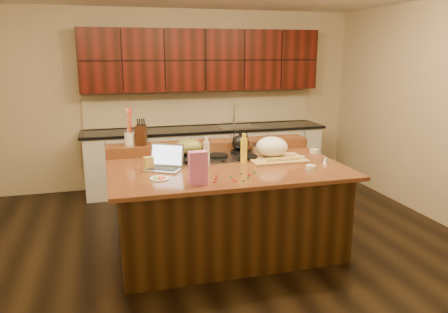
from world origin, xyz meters
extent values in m
cube|color=black|center=(0.00, 0.00, -0.01)|extent=(5.50, 5.00, 0.01)
cube|color=tan|center=(0.00, 2.50, 1.35)|extent=(5.50, 0.01, 2.70)
cube|color=tan|center=(0.00, -2.50, 1.35)|extent=(5.50, 0.01, 2.70)
cube|color=black|center=(0.00, 0.00, 0.44)|extent=(2.22, 1.42, 0.88)
cube|color=black|center=(0.00, 0.00, 0.90)|extent=(2.40, 1.60, 0.04)
cube|color=black|center=(0.00, 0.70, 0.98)|extent=(2.40, 0.30, 0.12)
cube|color=gray|center=(0.00, 0.30, 0.93)|extent=(0.92, 0.52, 0.02)
cylinder|color=black|center=(-0.30, 0.43, 0.95)|extent=(0.22, 0.22, 0.03)
cylinder|color=black|center=(0.30, 0.43, 0.95)|extent=(0.22, 0.22, 0.03)
cylinder|color=black|center=(-0.30, 0.17, 0.95)|extent=(0.22, 0.22, 0.03)
cylinder|color=black|center=(0.30, 0.17, 0.95)|extent=(0.22, 0.22, 0.03)
cylinder|color=black|center=(0.00, 0.30, 0.95)|extent=(0.22, 0.22, 0.03)
cube|color=silver|center=(0.30, 2.17, 0.45)|extent=(3.60, 0.62, 0.90)
cube|color=black|center=(0.30, 2.17, 0.92)|extent=(3.70, 0.66, 0.04)
cube|color=gray|center=(0.80, 2.17, 0.94)|extent=(0.55, 0.42, 0.01)
cylinder|color=gray|center=(0.80, 2.35, 1.12)|extent=(0.02, 0.02, 0.36)
cube|color=black|center=(0.30, 2.32, 1.95)|extent=(3.60, 0.34, 0.90)
cube|color=tan|center=(0.30, 2.48, 1.20)|extent=(3.60, 0.03, 0.50)
ellipsoid|color=black|center=(0.30, 0.43, 1.06)|extent=(0.24, 0.24, 0.18)
ellipsoid|color=olive|center=(-0.30, 0.43, 1.05)|extent=(0.33, 0.33, 0.17)
cube|color=#B7B7BC|center=(-0.65, -0.03, 0.93)|extent=(0.42, 0.38, 0.02)
cube|color=black|center=(-0.65, -0.03, 0.94)|extent=(0.33, 0.27, 0.00)
cube|color=#B7B7BC|center=(-0.60, 0.07, 1.05)|extent=(0.34, 0.23, 0.23)
cube|color=silver|center=(-0.60, 0.07, 1.05)|extent=(0.30, 0.20, 0.19)
cylinder|color=yellow|center=(0.21, 0.02, 1.06)|extent=(0.08, 0.08, 0.27)
cylinder|color=silver|center=(-0.19, 0.05, 1.04)|extent=(0.08, 0.08, 0.25)
cube|color=tan|center=(0.59, 0.05, 0.93)|extent=(0.60, 0.44, 0.03)
ellipsoid|color=white|center=(0.57, 0.14, 1.06)|extent=(0.35, 0.35, 0.22)
cube|color=#EDD872|center=(0.48, -0.09, 0.96)|extent=(0.13, 0.04, 0.04)
cube|color=#EDD872|center=(0.61, -0.09, 0.96)|extent=(0.13, 0.04, 0.04)
cube|color=#EDD872|center=(0.75, -0.09, 0.96)|extent=(0.13, 0.04, 0.04)
cylinder|color=gray|center=(0.72, 0.03, 0.95)|extent=(0.23, 0.09, 0.01)
cylinder|color=white|center=(0.78, -0.40, 0.94)|extent=(0.10, 0.10, 0.04)
cylinder|color=white|center=(1.15, 0.26, 0.94)|extent=(0.10, 0.10, 0.04)
cylinder|color=white|center=(0.84, -0.02, 0.94)|extent=(0.12, 0.12, 0.04)
cylinder|color=#996B3F|center=(0.56, 0.43, 0.97)|extent=(0.29, 0.29, 0.09)
cone|color=silver|center=(1.06, -0.18, 0.96)|extent=(0.10, 0.10, 0.07)
cube|color=pink|center=(-0.42, -0.60, 1.07)|extent=(0.16, 0.09, 0.30)
cylinder|color=white|center=(-0.73, -0.34, 0.93)|extent=(0.22, 0.22, 0.01)
cube|color=gold|center=(-0.79, 0.03, 0.98)|extent=(0.11, 0.09, 0.13)
cylinder|color=white|center=(-0.92, 0.70, 1.11)|extent=(0.13, 0.13, 0.14)
cube|color=black|center=(-0.80, 0.70, 1.15)|extent=(0.15, 0.20, 0.22)
ellipsoid|color=red|center=(-0.08, -0.57, 0.93)|extent=(0.02, 0.02, 0.02)
ellipsoid|color=#198C26|center=(-0.08, -0.48, 0.93)|extent=(0.02, 0.02, 0.02)
ellipsoid|color=red|center=(-0.23, -0.49, 0.93)|extent=(0.02, 0.02, 0.02)
ellipsoid|color=#198C26|center=(0.19, -0.39, 0.93)|extent=(0.02, 0.02, 0.02)
ellipsoid|color=red|center=(-0.20, -0.40, 0.93)|extent=(0.02, 0.02, 0.02)
ellipsoid|color=#198C26|center=(0.00, -0.61, 0.93)|extent=(0.02, 0.02, 0.02)
ellipsoid|color=red|center=(-0.26, -0.58, 0.93)|extent=(0.02, 0.02, 0.02)
ellipsoid|color=#198C26|center=(0.05, -0.38, 0.93)|extent=(0.02, 0.02, 0.02)
ellipsoid|color=red|center=(-0.08, -0.62, 0.93)|extent=(0.02, 0.02, 0.02)
ellipsoid|color=#198C26|center=(0.07, -0.53, 0.93)|extent=(0.02, 0.02, 0.02)
ellipsoid|color=red|center=(0.10, -0.46, 0.93)|extent=(0.02, 0.02, 0.02)
camera|label=1|loc=(-1.19, -4.24, 2.07)|focal=35.00mm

